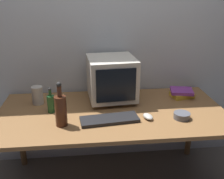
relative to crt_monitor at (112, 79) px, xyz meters
The scene contains 10 objects.
back_wall 0.44m from the crt_monitor, 93.80° to the left, with size 4.00×0.08×2.50m, color silver.
desk 0.34m from the crt_monitor, 94.88° to the right, with size 1.78×0.87×0.72m.
crt_monitor is the anchor object (origin of this frame).
keyboard 0.42m from the crt_monitor, 98.03° to the right, with size 0.42×0.15×0.02m, color black.
computer_mouse 0.47m from the crt_monitor, 58.44° to the right, with size 0.06×0.10×0.04m, color beige.
bottle_tall 0.57m from the crt_monitor, 134.07° to the right, with size 0.08×0.08×0.32m.
bottle_short 0.53m from the crt_monitor, 159.01° to the right, with size 0.06×0.06×0.20m.
book_stack 0.64m from the crt_monitor, ahead, with size 0.22×0.20×0.07m.
cd_spindle 0.64m from the crt_monitor, 39.43° to the right, with size 0.12×0.12×0.04m, color #595B66.
metal_canister 0.62m from the crt_monitor, behind, with size 0.09×0.09×0.15m, color #B7B2A8.
Camera 1 is at (-0.19, -1.83, 1.62)m, focal length 41.82 mm.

